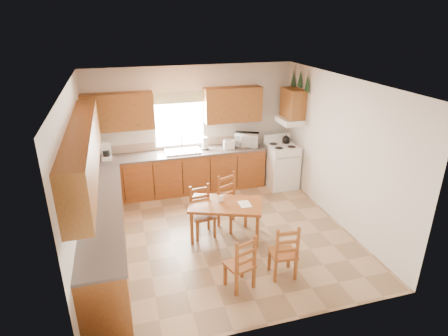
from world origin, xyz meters
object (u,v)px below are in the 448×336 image
object	(u,v)px
chair_far_left	(232,203)
chair_near_left	(283,250)
chair_near_right	(240,261)
chair_far_right	(203,213)
stove	(281,166)
dining_table	(226,220)
microwave	(247,140)

from	to	relation	value
chair_far_left	chair_near_left	bearing A→B (deg)	-102.45
chair_near_right	chair_far_right	size ratio (longest dim) A/B	0.95
chair_near_left	chair_far_right	distance (m)	1.66
stove	chair_near_left	distance (m)	3.23
dining_table	stove	bearing A→B (deg)	65.23
dining_table	chair_far_left	distance (m)	0.39
chair_far_right	microwave	bearing A→B (deg)	45.67
chair_far_left	dining_table	bearing A→B (deg)	-149.87
chair_far_left	chair_far_right	world-z (taller)	chair_far_left
microwave	chair_far_left	distance (m)	2.05
chair_far_right	chair_near_right	bearing A→B (deg)	-89.10
microwave	chair_near_right	xyz separation A→B (m)	(-1.27, -3.37, -0.63)
stove	microwave	world-z (taller)	microwave
microwave	chair_far_right	bearing A→B (deg)	-103.31
chair_far_left	microwave	bearing A→B (deg)	39.46
microwave	chair_far_right	distance (m)	2.47
stove	chair_far_left	size ratio (longest dim) A/B	0.95
chair_near_left	chair_far_left	size ratio (longest dim) A/B	0.88
stove	chair_far_left	world-z (taller)	chair_far_left
stove	chair_near_left	bearing A→B (deg)	-113.84
dining_table	chair_near_left	bearing A→B (deg)	-45.63
microwave	chair_near_right	distance (m)	3.65
microwave	chair_near_left	xyz separation A→B (m)	(-0.57, -3.30, -0.62)
stove	dining_table	bearing A→B (deg)	-136.85
dining_table	chair_near_right	xyz separation A→B (m)	(-0.18, -1.32, 0.10)
chair_near_right	chair_far_left	size ratio (longest dim) A/B	0.86
dining_table	microwave	bearing A→B (deg)	83.91
stove	chair_far_left	xyz separation A→B (m)	(-1.61, -1.43, 0.03)
chair_near_right	microwave	bearing A→B (deg)	-128.13
dining_table	chair_near_left	distance (m)	1.36
chair_far_left	stove	bearing A→B (deg)	17.65
chair_near_right	chair_far_left	distance (m)	1.65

